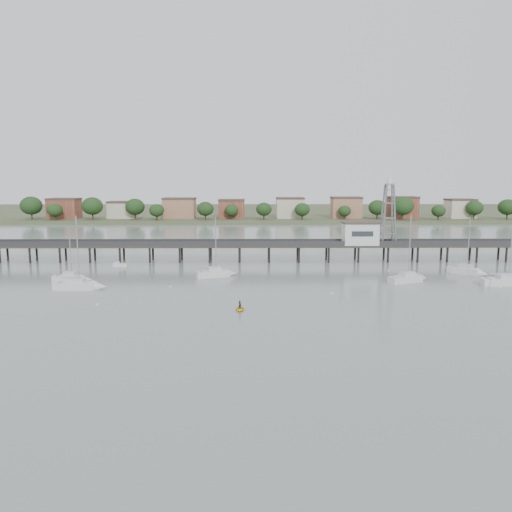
% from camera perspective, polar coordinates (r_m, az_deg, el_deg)
% --- Properties ---
extents(ground_plane, '(500.00, 500.00, 0.00)m').
position_cam_1_polar(ground_plane, '(59.82, 0.20, -9.83)').
color(ground_plane, gray).
rests_on(ground_plane, ground).
extents(pier, '(150.00, 5.00, 5.50)m').
position_cam_1_polar(pier, '(117.73, -0.20, 1.21)').
color(pier, '#2D2823').
rests_on(pier, ground).
extents(pier_building, '(8.40, 5.40, 5.30)m').
position_cam_1_polar(pier_building, '(120.19, 11.82, 2.56)').
color(pier_building, silver).
rests_on(pier_building, ground).
extents(lattice_tower, '(3.20, 3.20, 15.50)m').
position_cam_1_polar(lattice_tower, '(121.39, 14.89, 4.61)').
color(lattice_tower, slate).
rests_on(lattice_tower, ground).
extents(sailboat_c, '(8.26, 5.73, 13.34)m').
position_cam_1_polar(sailboat_c, '(98.85, 17.36, -2.46)').
color(sailboat_c, silver).
rests_on(sailboat_c, ground).
extents(sailboat_a, '(8.29, 2.45, 13.68)m').
position_cam_1_polar(sailboat_a, '(92.73, -18.99, -3.25)').
color(sailboat_a, silver).
rests_on(sailboat_a, ground).
extents(sailboat_b, '(6.65, 2.15, 11.05)m').
position_cam_1_polar(sailboat_b, '(99.84, -20.00, -2.47)').
color(sailboat_b, silver).
rests_on(sailboat_b, ground).
extents(sailboat_e, '(6.73, 6.48, 12.05)m').
position_cam_1_polar(sailboat_e, '(110.38, 23.30, -1.65)').
color(sailboat_e, silver).
rests_on(sailboat_e, ground).
extents(sailboat_f, '(7.83, 4.80, 12.53)m').
position_cam_1_polar(sailboat_f, '(99.64, -4.17, -2.00)').
color(sailboat_f, silver).
rests_on(sailboat_f, ground).
extents(white_tender, '(3.19, 1.48, 1.21)m').
position_cam_1_polar(white_tender, '(115.07, -15.28, -0.99)').
color(white_tender, silver).
rests_on(white_tender, ground).
extents(yellow_dinghy, '(1.84, 0.66, 2.53)m').
position_cam_1_polar(yellow_dinghy, '(73.88, -1.86, -6.24)').
color(yellow_dinghy, yellow).
rests_on(yellow_dinghy, ground).
extents(dinghy_occupant, '(0.92, 1.36, 0.31)m').
position_cam_1_polar(dinghy_occupant, '(73.88, -1.86, -6.24)').
color(dinghy_occupant, black).
rests_on(dinghy_occupant, ground).
extents(mooring_buoys, '(73.91, 29.48, 0.39)m').
position_cam_1_polar(mooring_buoys, '(88.74, 1.58, -3.67)').
color(mooring_buoys, beige).
rests_on(mooring_buoys, ground).
extents(far_shore, '(500.00, 170.00, 10.40)m').
position_cam_1_polar(far_shore, '(296.88, -0.37, 5.10)').
color(far_shore, '#475133').
rests_on(far_shore, ground).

